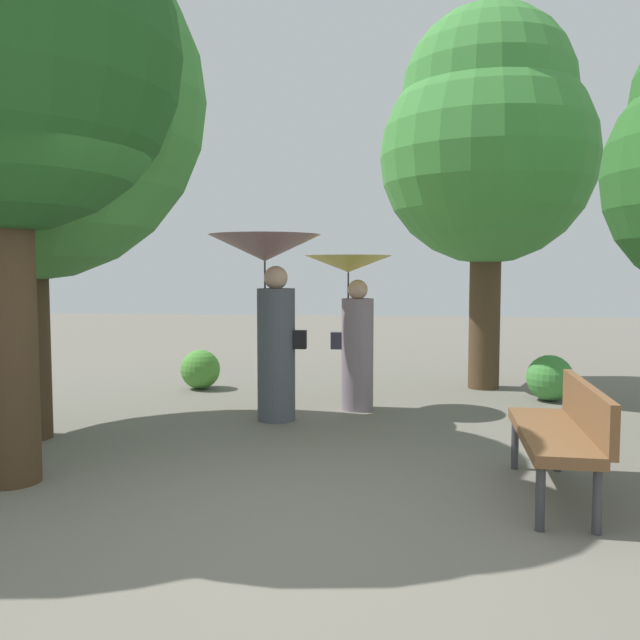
# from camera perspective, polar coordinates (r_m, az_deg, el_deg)

# --- Properties ---
(ground_plane) EXTENTS (40.00, 40.00, 0.00)m
(ground_plane) POSITION_cam_1_polar(r_m,az_deg,el_deg) (4.48, -5.33, -17.23)
(ground_plane) COLOR #6B665B
(person_left) EXTENTS (1.21, 1.21, 2.02)m
(person_left) POSITION_cam_1_polar(r_m,az_deg,el_deg) (7.31, -4.32, 2.77)
(person_left) COLOR #474C56
(person_left) RESTS_ON ground
(person_right) EXTENTS (1.02, 1.02, 1.81)m
(person_right) POSITION_cam_1_polar(r_m,az_deg,el_deg) (7.87, 2.78, 1.16)
(person_right) COLOR gray
(person_right) RESTS_ON ground
(park_bench) EXTENTS (0.57, 1.53, 0.83)m
(park_bench) POSITION_cam_1_polar(r_m,az_deg,el_deg) (5.18, 19.92, -8.59)
(park_bench) COLOR #38383D
(park_bench) RESTS_ON ground
(tree_near_left) EXTENTS (3.50, 3.50, 5.55)m
(tree_near_left) POSITION_cam_1_polar(r_m,az_deg,el_deg) (7.33, -24.22, 19.02)
(tree_near_left) COLOR #42301E
(tree_near_left) RESTS_ON ground
(tree_mid_right) EXTENTS (2.90, 2.90, 5.18)m
(tree_mid_right) POSITION_cam_1_polar(r_m,az_deg,el_deg) (9.71, 14.02, 14.79)
(tree_mid_right) COLOR #4C3823
(tree_mid_right) RESTS_ON ground
(bush_path_left) EXTENTS (0.54, 0.54, 0.54)m
(bush_path_left) POSITION_cam_1_polar(r_m,az_deg,el_deg) (9.45, -10.10, -4.13)
(bush_path_left) COLOR #4C9338
(bush_path_left) RESTS_ON ground
(bush_behind_bench) EXTENTS (0.58, 0.58, 0.58)m
(bush_behind_bench) POSITION_cam_1_polar(r_m,az_deg,el_deg) (8.94, 18.88, -4.67)
(bush_behind_bench) COLOR #428C3D
(bush_behind_bench) RESTS_ON ground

